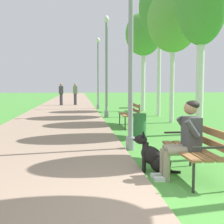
{
  "coord_description": "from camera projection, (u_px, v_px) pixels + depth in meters",
  "views": [
    {
      "loc": [
        -1.29,
        -3.43,
        1.48
      ],
      "look_at": [
        -0.56,
        3.23,
        0.9
      ],
      "focal_mm": 48.96,
      "sensor_mm": 36.0,
      "label": 1
    }
  ],
  "objects": [
    {
      "name": "ground_plane",
      "position": [
        188.0,
        209.0,
        3.66
      ],
      "size": [
        120.0,
        120.0,
        0.0
      ],
      "primitive_type": "plane",
      "color": "#478E38"
    },
    {
      "name": "paved_path",
      "position": [
        69.0,
        102.0,
        27.19
      ],
      "size": [
        3.9,
        60.0,
        0.04
      ],
      "primitive_type": "cube",
      "color": "gray",
      "rests_on": "ground"
    },
    {
      "name": "park_bench_near",
      "position": [
        196.0,
        146.0,
        4.9
      ],
      "size": [
        0.55,
        1.5,
        0.85
      ],
      "color": "olive",
      "rests_on": "ground"
    },
    {
      "name": "park_bench_mid",
      "position": [
        130.0,
        113.0,
        10.92
      ],
      "size": [
        0.55,
        1.5,
        0.85
      ],
      "color": "olive",
      "rests_on": "ground"
    },
    {
      "name": "person_seated_on_near_bench",
      "position": [
        185.0,
        136.0,
        4.81
      ],
      "size": [
        0.74,
        0.49,
        1.25
      ],
      "color": "gray",
      "rests_on": "ground"
    },
    {
      "name": "dog_black",
      "position": [
        154.0,
        157.0,
        5.21
      ],
      "size": [
        0.81,
        0.41,
        0.71
      ],
      "color": "black",
      "rests_on": "ground"
    },
    {
      "name": "lamp_post_near",
      "position": [
        131.0,
        62.0,
        6.88
      ],
      "size": [
        0.24,
        0.24,
        3.89
      ],
      "color": "gray",
      "rests_on": "ground"
    },
    {
      "name": "lamp_post_mid",
      "position": [
        107.0,
        65.0,
        14.09
      ],
      "size": [
        0.24,
        0.24,
        4.66
      ],
      "color": "gray",
      "rests_on": "ground"
    },
    {
      "name": "lamp_post_far",
      "position": [
        98.0,
        72.0,
        19.07
      ],
      "size": [
        0.24,
        0.24,
        4.44
      ],
      "color": "gray",
      "rests_on": "ground"
    },
    {
      "name": "birch_tree_fourth",
      "position": [
        173.0,
        21.0,
        11.85
      ],
      "size": [
        2.0,
        2.0,
        5.27
      ],
      "color": "silver",
      "rests_on": "ground"
    },
    {
      "name": "birch_tree_fifth",
      "position": [
        160.0,
        8.0,
        14.4
      ],
      "size": [
        1.98,
        2.02,
        6.64
      ],
      "color": "silver",
      "rests_on": "ground"
    },
    {
      "name": "birch_tree_sixth",
      "position": [
        144.0,
        35.0,
        17.4
      ],
      "size": [
        2.06,
        1.83,
        5.64
      ],
      "color": "silver",
      "rests_on": "ground"
    },
    {
      "name": "litter_bin",
      "position": [
        140.0,
        126.0,
        8.56
      ],
      "size": [
        0.36,
        0.36,
        0.7
      ],
      "primitive_type": "cylinder",
      "color": "#2D6638",
      "rests_on": "ground"
    },
    {
      "name": "pedestrian_distant",
      "position": [
        61.0,
        94.0,
        22.28
      ],
      "size": [
        0.32,
        0.22,
        1.65
      ],
      "color": "#383842",
      "rests_on": "ground"
    },
    {
      "name": "pedestrian_further_distant",
      "position": [
        75.0,
        94.0,
        22.61
      ],
      "size": [
        0.32,
        0.22,
        1.65
      ],
      "color": "#383842",
      "rests_on": "ground"
    }
  ]
}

